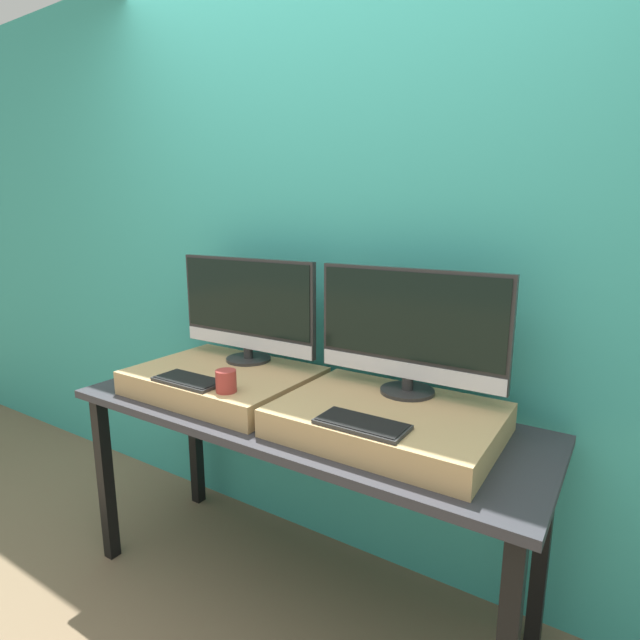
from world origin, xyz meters
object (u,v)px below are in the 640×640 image
(monitor_left, at_px, (247,308))
(keyboard_left, at_px, (189,380))
(mug, at_px, (226,381))
(keyboard_right, at_px, (362,424))
(monitor_right, at_px, (409,329))

(monitor_left, bearing_deg, keyboard_left, -90.00)
(keyboard_left, distance_m, mug, 0.19)
(monitor_left, xyz_separation_m, keyboard_right, (0.72, -0.33, -0.22))
(keyboard_left, xyz_separation_m, monitor_right, (0.72, 0.33, 0.22))
(mug, xyz_separation_m, monitor_right, (0.54, 0.33, 0.19))
(mug, bearing_deg, monitor_right, 31.87)
(keyboard_right, bearing_deg, mug, 180.00)
(keyboard_left, relative_size, mug, 3.46)
(monitor_left, height_order, mug, monitor_left)
(monitor_left, height_order, keyboard_right, monitor_left)
(mug, xyz_separation_m, keyboard_right, (0.54, -0.00, -0.03))
(monitor_right, bearing_deg, keyboard_right, -90.00)
(monitor_left, xyz_separation_m, mug, (0.19, -0.33, -0.19))
(monitor_left, height_order, keyboard_left, monitor_left)
(monitor_left, distance_m, keyboard_left, 0.40)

